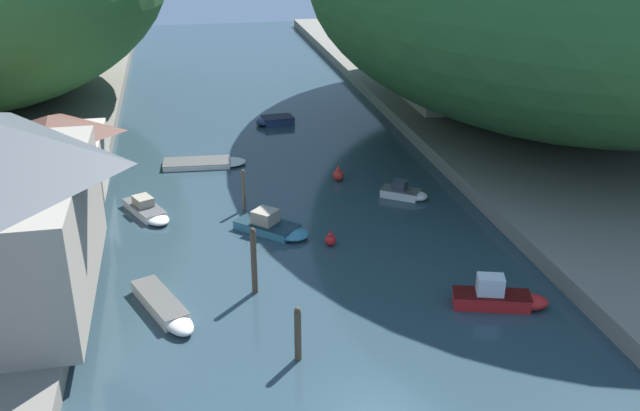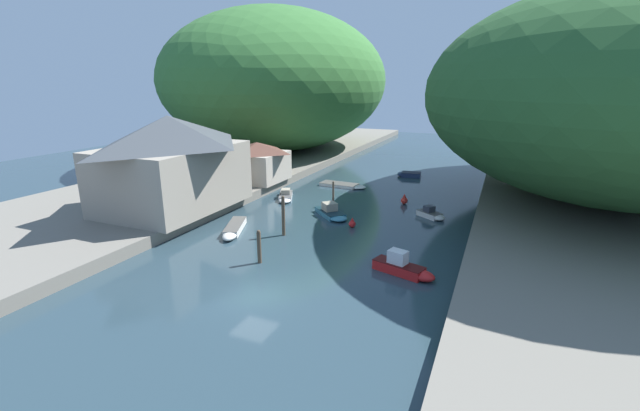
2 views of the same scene
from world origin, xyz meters
name	(u,v)px [view 2 (image 2 of 2)]	position (x,y,z in m)	size (l,w,h in m)	color
water_surface	(380,190)	(0.00, 30.00, 0.00)	(130.00, 130.00, 0.00)	#283D47
left_bank	(228,171)	(-22.94, 30.00, 0.52)	(22.00, 120.00, 1.05)	slate
right_bank	(592,206)	(22.94, 30.00, 0.52)	(22.00, 120.00, 1.05)	slate
hillside_left	(282,81)	(-24.04, 49.35, 13.23)	(35.62, 49.87, 24.37)	#387033
hillside_right	(616,94)	(24.04, 34.52, 11.88)	(39.03, 54.64, 21.66)	#285628
waterfront_building	(171,161)	(-15.94, 11.08, 5.72)	(10.48, 14.34, 9.04)	gray
boathouse_shed	(258,161)	(-14.60, 24.76, 3.55)	(6.78, 7.03, 4.86)	#B2A899
right_bank_cottage	(530,160)	(17.00, 39.08, 3.51)	(6.03, 8.59, 4.80)	gray
boat_open_rowboat	(332,213)	(-1.52, 17.39, 0.39)	(4.69, 4.57, 1.31)	teal
boat_yellow_tender	(404,268)	(8.23, 6.80, 0.51)	(4.79, 2.53, 1.67)	red
boat_mid_channel	(408,174)	(1.56, 39.25, 0.33)	(3.46, 2.18, 0.68)	navy
boat_cabin_cruiser	(432,214)	(7.85, 20.93, 0.37)	(3.27, 2.81, 1.16)	silver
boat_red_skiff	(286,196)	(-8.93, 21.41, 0.34)	(3.27, 4.90, 1.07)	white
boat_small_dinghy	(234,229)	(-7.87, 9.34, 0.31)	(3.29, 5.67, 0.63)	silver
boat_near_quay	(344,185)	(-4.76, 29.87, 0.20)	(6.25, 2.51, 0.40)	silver
mooring_post_nearest	(259,246)	(-2.23, 4.51, 1.32)	(0.31, 0.31, 2.62)	#4C3D2D
mooring_post_second	(283,216)	(-3.40, 10.57, 1.82)	(0.30, 0.30, 3.63)	#4C3D2D
mooring_post_fourth	(333,193)	(-2.86, 21.12, 1.39)	(0.24, 0.24, 2.76)	brown
channel_buoy_near	(404,200)	(4.19, 24.91, 0.45)	(0.77, 0.77, 1.16)	red
channel_buoy_far	(352,223)	(1.49, 15.02, 0.38)	(0.65, 0.65, 0.98)	red
person_on_quay	(214,191)	(-13.93, 14.77, 2.02)	(0.31, 0.42, 1.69)	#282D3D
person_by_boathouse	(170,207)	(-13.98, 8.19, 2.02)	(0.32, 0.43, 1.69)	#282D3D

